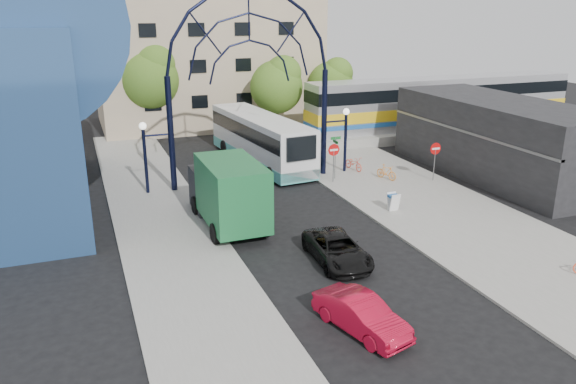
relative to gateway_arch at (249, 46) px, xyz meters
name	(u,v)px	position (x,y,z in m)	size (l,w,h in m)	color
ground	(351,275)	(0.00, -14.00, -8.56)	(120.00, 120.00, 0.00)	black
sidewalk_east	(451,218)	(8.00, -10.00, -8.50)	(8.00, 56.00, 0.12)	gray
plaza_west	(173,242)	(-6.50, -8.00, -8.50)	(5.00, 50.00, 0.12)	gray
gateway_arch	(249,46)	(0.00, 0.00, 0.00)	(13.64, 0.44, 12.10)	black
stop_sign	(334,153)	(4.80, -2.00, -6.56)	(0.80, 0.07, 2.50)	slate
do_not_enter_sign	(435,152)	(11.00, -4.00, -6.58)	(0.76, 0.07, 2.48)	slate
street_name_sign	(335,149)	(5.20, -1.40, -6.43)	(0.70, 0.70, 2.80)	slate
sandwich_board	(393,200)	(5.60, -8.02, -7.81)	(0.55, 0.61, 0.99)	white
commercial_block_east	(499,138)	(16.00, -4.00, -6.06)	(6.00, 16.00, 5.00)	black
apartment_block	(205,49)	(2.00, 20.97, -1.55)	(20.00, 12.10, 14.00)	#C4AD88
train_platform	(440,130)	(20.00, 8.00, -8.16)	(32.00, 5.00, 0.80)	gray
train_car	(442,102)	(20.00, 8.00, -5.66)	(25.10, 3.05, 4.20)	#B7B7BC
tree_north_a	(278,84)	(6.12, 11.93, -3.95)	(4.48, 4.48, 7.00)	#382314
tree_north_b	(151,76)	(-3.88, 15.93, -3.29)	(5.12, 5.12, 8.00)	#382314
tree_north_c	(332,82)	(12.12, 13.93, -4.28)	(4.16, 4.16, 6.50)	#382314
city_bus	(260,139)	(2.01, 4.38, -6.75)	(4.02, 12.75, 3.45)	silver
green_truck	(227,192)	(-3.37, -6.53, -6.76)	(2.83, 7.17, 3.60)	black
black_suv	(337,249)	(-0.04, -12.66, -7.94)	(2.04, 4.43, 1.23)	black
red_sedan	(361,314)	(-1.68, -17.99, -7.92)	(1.35, 3.87, 1.28)	#AB0A25
bike_near_a	(354,163)	(7.30, 0.00, -7.96)	(0.63, 1.81, 0.95)	#F24730
bike_near_b	(386,172)	(8.28, -2.72, -7.96)	(0.45, 1.59, 0.96)	orange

